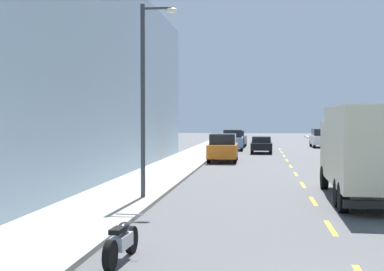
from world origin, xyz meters
name	(u,v)px	position (x,y,z in m)	size (l,w,h in m)	color
ground_plane	(288,163)	(0.00, 30.00, 0.00)	(160.00, 160.00, 0.00)	#4C4C4F
sidewalk_left	(181,163)	(-7.10, 28.00, 0.07)	(3.20, 120.00, 0.14)	#A39E93
lane_centerline_dashes	(293,170)	(0.00, 24.50, 0.00)	(0.14, 47.20, 0.01)	yellow
apartment_block_opposite	(35,78)	(-13.70, 20.00, 5.11)	(10.00, 36.00, 10.21)	#9EB7CC
street_lamp	(147,86)	(-5.95, 11.38, 4.14)	(1.35, 0.28, 6.92)	#38383D
delivery_box_truck	(364,148)	(1.80, 12.26, 1.92)	(2.52, 8.22, 3.39)	beige
parked_suv_sky	(233,140)	(-4.49, 45.08, 0.99)	(2.08, 4.85, 1.93)	#7A9EC6
parked_suv_orange	(223,147)	(-4.45, 30.27, 0.99)	(2.01, 4.82, 1.93)	orange
parked_sedan_champagne	(363,155)	(4.34, 26.61, 0.75)	(1.91, 4.54, 1.43)	tan
parked_pickup_charcoal	(236,139)	(-4.42, 51.24, 0.83)	(2.13, 5.35, 1.73)	#333338
parked_suv_white	(321,138)	(4.41, 51.36, 0.99)	(2.04, 4.84, 1.93)	silver
parked_sedan_forest	(348,150)	(4.31, 32.43, 0.75)	(1.90, 4.54, 1.43)	#194C28
moving_black_sedan	(261,144)	(-1.80, 40.51, 0.75)	(1.80, 4.50, 1.43)	black
parked_motorcycle	(122,242)	(-4.75, 2.83, 0.41)	(0.62, 2.05, 0.90)	black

